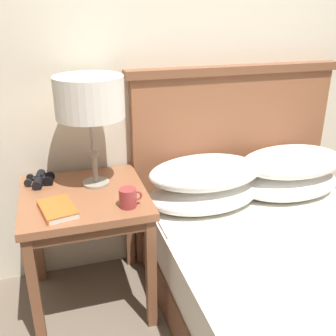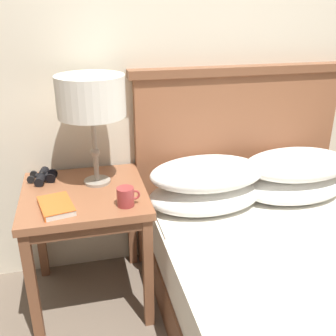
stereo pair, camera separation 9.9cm
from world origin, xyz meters
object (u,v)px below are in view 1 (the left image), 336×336
at_px(table_lamp, 90,99).
at_px(coffee_mug, 128,198).
at_px(bed, 310,293).
at_px(book_on_nightstand, 57,209).
at_px(nightstand, 85,209).
at_px(binoculars_pair, 39,179).

height_order(table_lamp, coffee_mug, table_lamp).
relative_size(bed, book_on_nightstand, 8.93).
distance_m(nightstand, bed, 1.08).
height_order(nightstand, coffee_mug, coffee_mug).
xyz_separation_m(table_lamp, coffee_mug, (0.11, -0.27, -0.38)).
relative_size(nightstand, table_lamp, 1.18).
xyz_separation_m(nightstand, bed, (0.88, -0.57, -0.26)).
height_order(table_lamp, binoculars_pair, table_lamp).
distance_m(bed, binoculars_pair, 1.36).
xyz_separation_m(bed, table_lamp, (-0.81, 0.65, 0.76)).
bearing_deg(bed, nightstand, 147.32).
height_order(nightstand, table_lamp, table_lamp).
relative_size(book_on_nightstand, coffee_mug, 2.19).
bearing_deg(book_on_nightstand, coffee_mug, -7.50).
bearing_deg(table_lamp, book_on_nightstand, -129.88).
distance_m(bed, table_lamp, 1.29).
bearing_deg(bed, binoculars_pair, 145.60).
xyz_separation_m(book_on_nightstand, binoculars_pair, (-0.07, 0.32, 0.01)).
bearing_deg(nightstand, table_lamp, 50.31).
bearing_deg(coffee_mug, book_on_nightstand, 172.50).
xyz_separation_m(nightstand, binoculars_pair, (-0.19, 0.17, 0.11)).
xyz_separation_m(nightstand, book_on_nightstand, (-0.12, -0.15, 0.10)).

